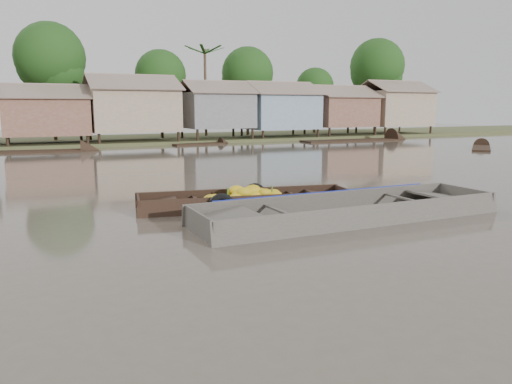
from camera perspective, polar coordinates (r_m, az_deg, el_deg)
name	(u,v)px	position (r m, az deg, el deg)	size (l,w,h in m)	color
ground	(287,229)	(12.12, 3.62, -4.26)	(120.00, 120.00, 0.00)	#524A3F
riverbank	(133,105)	(43.03, -13.91, 9.68)	(120.00, 12.47, 10.22)	#384723
banana_boat	(244,201)	(14.65, -1.39, -1.01)	(6.51, 2.63, 0.86)	black
viewer_boat	(349,215)	(13.46, 10.59, -2.63)	(8.53, 2.28, 0.69)	#44403A
distant_boats	(228,148)	(36.64, -3.27, 5.09)	(47.61, 14.92, 0.35)	black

